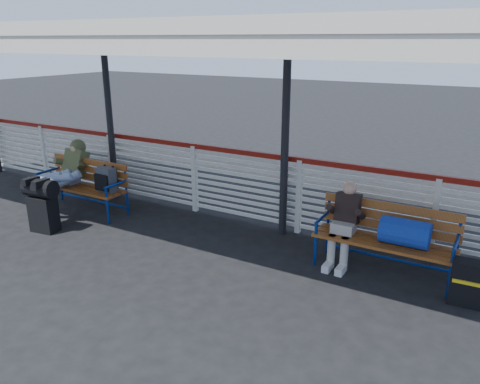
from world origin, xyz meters
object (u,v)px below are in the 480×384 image
Objects in this scene: bench_left at (90,180)px; suitcase_side at (468,283)px; traveler_man at (61,175)px; companion_person at (344,223)px; luggage_stack at (42,203)px; bench_right at (396,233)px.

bench_left is 6.16m from suitcase_side.
bench_left is 0.49m from traveler_man.
suitcase_side is at bearing -0.41° from bench_left.
companion_person is at bearing 7.06° from traveler_man.
companion_person is 1.66m from suitcase_side.
luggage_stack is at bearing -164.09° from companion_person.
companion_person reaches higher than bench_left.
traveler_man is 6.49m from suitcase_side.
bench_left is 5.24m from bench_right.
luggage_stack is 0.49× the size of bench_left.
traveler_man is at bearing -172.94° from companion_person.
bench_right is at bearing 0.42° from companion_person.
companion_person is 2.10× the size of suitcase_side.
suitcase_side is (1.60, -0.30, -0.32)m from companion_person.
bench_right reaches higher than luggage_stack.
bench_right is 1.57× the size of companion_person.
traveler_man is (-5.55, -0.61, 0.12)m from bench_right.
bench_left is 3.30× the size of suitcase_side.
companion_person is (4.52, 1.29, 0.12)m from luggage_stack.
traveler_man reaches higher than luggage_stack.
traveler_man is at bearing 109.09° from luggage_stack.
traveler_man reaches higher than companion_person.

